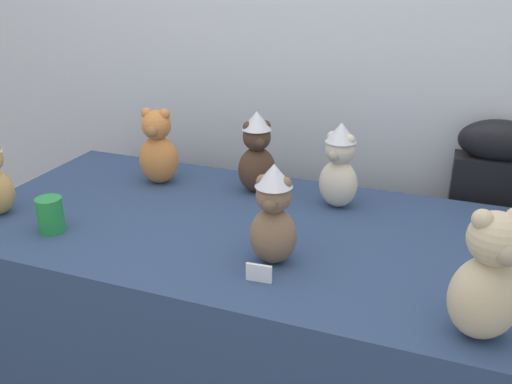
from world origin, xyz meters
name	(u,v)px	position (x,y,z in m)	size (l,w,h in m)	color
wall_back	(320,24)	(0.00, 0.95, 1.30)	(7.00, 0.08, 2.60)	silver
display_table	(256,325)	(0.00, 0.25, 0.38)	(1.90, 0.89, 0.75)	navy
instrument_case	(480,248)	(0.70, 0.83, 0.51)	(0.28, 0.13, 1.02)	black
teddy_bear_cocoa	(257,153)	(-0.10, 0.52, 0.90)	(0.18, 0.17, 0.30)	#4C3323
teddy_bear_mocha	(273,216)	(0.12, 0.07, 0.89)	(0.14, 0.12, 0.29)	#7F6047
teddy_bear_ginger	(158,149)	(-0.47, 0.47, 0.88)	(0.17, 0.15, 0.29)	#D17F3D
teddy_bear_cream	(339,166)	(0.20, 0.50, 0.89)	(0.16, 0.14, 0.29)	beige
teddy_bear_sand	(488,280)	(0.66, -0.08, 0.90)	(0.21, 0.19, 0.31)	#CCB78E
party_cup_green	(50,215)	(-0.58, 0.00, 0.81)	(0.08, 0.08, 0.11)	#238C3D
name_card_front_left	(259,273)	(0.12, -0.05, 0.78)	(0.07, 0.01, 0.05)	white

